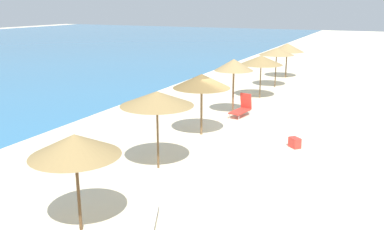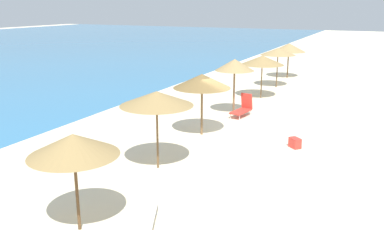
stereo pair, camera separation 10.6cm
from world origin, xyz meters
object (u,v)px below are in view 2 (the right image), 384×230
Objects in this scene: beach_umbrella_3 at (157,99)px; beach_umbrella_8 at (289,48)px; lounge_chair_2 at (143,209)px; beach_umbrella_5 at (235,65)px; lounge_chair_1 at (243,108)px; beach_umbrella_7 at (278,52)px; cooler_box at (295,143)px; beach_umbrella_2 at (73,145)px; beach_umbrella_4 at (202,81)px; beach_umbrella_6 at (262,60)px.

beach_umbrella_3 reaches higher than beach_umbrella_8.
lounge_chair_2 is at bearing -175.96° from beach_umbrella_8.
beach_umbrella_5 reaches higher than lounge_chair_1.
cooler_box is at bearing -162.49° from beach_umbrella_7.
beach_umbrella_3 is at bearing 136.96° from cooler_box.
beach_umbrella_5 is 8.21m from beach_umbrella_7.
lounge_chair_1 is at bearing -0.79° from beach_umbrella_2.
beach_umbrella_4 is at bearing 2.66° from beach_umbrella_3.
beach_umbrella_8 is (24.73, 0.40, 0.06)m from beach_umbrella_2.
beach_umbrella_6 is 9.31m from cooler_box.
beach_umbrella_2 is at bearing 157.15° from cooler_box.
beach_umbrella_7 reaches higher than lounge_chair_1.
beach_umbrella_3 is 4.32m from lounge_chair_2.
cooler_box is at bearing -155.33° from beach_umbrella_6.
beach_umbrella_7 is at bearing 0.27° from beach_umbrella_6.
lounge_chair_2 is at bearing -175.66° from beach_umbrella_7.
lounge_chair_2 is (-19.66, -1.49, -2.04)m from beach_umbrella_7.
beach_umbrella_2 is 0.95× the size of beach_umbrella_7.
beach_umbrella_4 is at bearing 178.80° from beach_umbrella_5.
beach_umbrella_3 reaches higher than beach_umbrella_7.
beach_umbrella_5 is 6.02m from cooler_box.
beach_umbrella_2 is 16.79m from beach_umbrella_6.
beach_umbrella_3 is 0.95× the size of beach_umbrella_5.
beach_umbrella_4 is 1.01× the size of beach_umbrella_8.
beach_umbrella_3 is 8.13m from lounge_chair_1.
beach_umbrella_5 is at bearing 0.81° from beach_umbrella_3.
beach_umbrella_3 is at bearing -179.60° from beach_umbrella_8.
beach_umbrella_4 is 8.23m from beach_umbrella_6.
beach_umbrella_6 is at bearing -179.73° from beach_umbrella_7.
beach_umbrella_4 reaches higher than beach_umbrella_2.
beach_umbrella_5 is 1.07× the size of beach_umbrella_7.
beach_umbrella_3 is 5.86× the size of cooler_box.
beach_umbrella_8 is (7.94, 0.21, 0.01)m from beach_umbrella_6.
lounge_chair_2 is 3.79× the size of cooler_box.
beach_umbrella_2 is at bearing -179.08° from beach_umbrella_8.
beach_umbrella_4 is 0.93× the size of beach_umbrella_5.
beach_umbrella_7 is 1.79× the size of lounge_chair_1.
beach_umbrella_8 is at bearing 0.92° from beach_umbrella_2.
beach_umbrella_4 is 3.85m from beach_umbrella_5.
beach_umbrella_5 reaches higher than beach_umbrella_6.
beach_umbrella_3 is 20.31m from beach_umbrella_8.
beach_umbrella_3 reaches higher than lounge_chair_1.
beach_umbrella_4 is (8.56, 0.45, 0.11)m from beach_umbrella_2.
beach_umbrella_5 is at bearing -105.63° from lounge_chair_2.
beach_umbrella_5 reaches higher than lounge_chair_2.
beach_umbrella_6 is (12.38, -0.07, -0.17)m from beach_umbrella_3.
beach_umbrella_4 is 4.59m from cooler_box.
beach_umbrella_3 is 4.15m from beach_umbrella_4.
lounge_chair_1 is (12.28, -0.17, -1.82)m from beach_umbrella_2.
beach_umbrella_8 is at bearing -109.79° from lounge_chair_2.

